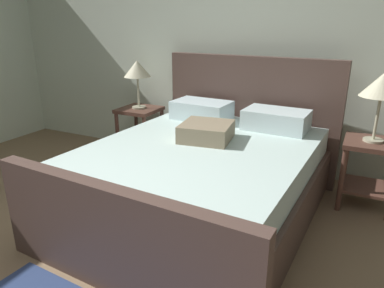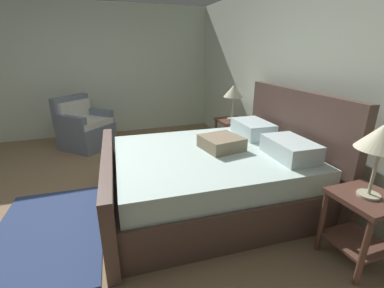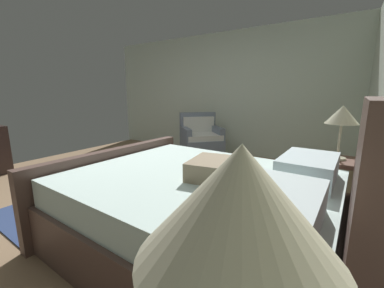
{
  "view_description": "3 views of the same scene",
  "coord_description": "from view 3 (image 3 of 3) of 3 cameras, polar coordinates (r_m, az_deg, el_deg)",
  "views": [
    {
      "loc": [
        1.39,
        -0.98,
        1.55
      ],
      "look_at": [
        0.18,
        1.47,
        0.6
      ],
      "focal_mm": 33.04,
      "sensor_mm": 36.0,
      "label": 1
    },
    {
      "loc": [
        2.69,
        0.37,
        1.63
      ],
      "look_at": [
        0.23,
        1.25,
        0.71
      ],
      "focal_mm": 24.47,
      "sensor_mm": 36.0,
      "label": 2
    },
    {
      "loc": [
        1.84,
        2.33,
        1.24
      ],
      "look_at": [
        0.16,
        1.29,
        0.84
      ],
      "focal_mm": 22.38,
      "sensor_mm": 36.0,
      "label": 3
    }
  ],
  "objects": [
    {
      "name": "table_lamp_left",
      "position": [
        2.79,
        32.18,
        5.61
      ],
      "size": [
        0.31,
        0.31,
        0.54
      ],
      "color": "#B7B293",
      "rests_on": "nightstand_left"
    },
    {
      "name": "ground_plane",
      "position": [
        3.22,
        -18.77,
        -11.92
      ],
      "size": [
        5.88,
        5.36,
        0.02
      ],
      "primitive_type": "cube",
      "color": "#896D50"
    },
    {
      "name": "bed",
      "position": [
        1.98,
        3.17,
        -15.19
      ],
      "size": [
        1.93,
        2.3,
        1.23
      ],
      "color": "brown",
      "rests_on": "ground"
    },
    {
      "name": "armchair",
      "position": [
        4.67,
        2.11,
        0.55
      ],
      "size": [
        1.03,
        1.03,
        0.9
      ],
      "color": "slate",
      "rests_on": "ground"
    },
    {
      "name": "nightstand_left",
      "position": [
        2.91,
        30.83,
        -6.86
      ],
      "size": [
        0.44,
        0.44,
        0.6
      ],
      "color": "brown",
      "rests_on": "ground"
    },
    {
      "name": "table_lamp_right",
      "position": [
        0.4,
        11.21,
        -15.44
      ],
      "size": [
        0.34,
        0.34,
        0.57
      ],
      "color": "#B7B293",
      "rests_on": "nightstand_right"
    },
    {
      "name": "wall_side_left",
      "position": [
        5.37,
        6.13,
        11.68
      ],
      "size": [
        0.12,
        5.48,
        2.51
      ],
      "primitive_type": "cube",
      "color": "silver",
      "rests_on": "ground"
    },
    {
      "name": "area_rug",
      "position": [
        3.24,
        -25.26,
        -12.02
      ],
      "size": [
        1.63,
        1.09,
        0.01
      ],
      "primitive_type": "cube",
      "rotation": [
        0.0,
        0.0,
        -0.06
      ],
      "color": "navy",
      "rests_on": "ground"
    }
  ]
}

